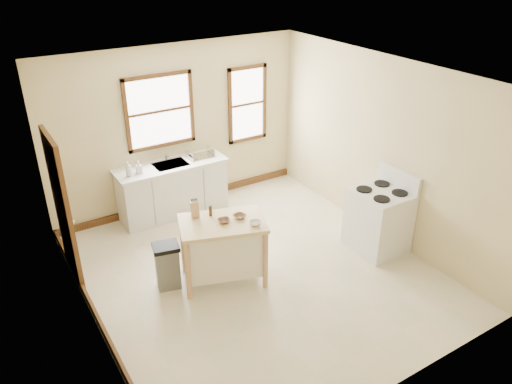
% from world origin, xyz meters
% --- Properties ---
extents(floor, '(5.00, 5.00, 0.00)m').
position_xyz_m(floor, '(0.00, 0.00, 0.00)').
color(floor, beige).
rests_on(floor, ground).
extents(ceiling, '(5.00, 5.00, 0.00)m').
position_xyz_m(ceiling, '(0.00, 0.00, 2.80)').
color(ceiling, white).
rests_on(ceiling, ground).
extents(wall_back, '(4.50, 0.04, 2.80)m').
position_xyz_m(wall_back, '(0.00, 2.50, 1.40)').
color(wall_back, beige).
rests_on(wall_back, ground).
extents(wall_left, '(0.04, 5.00, 2.80)m').
position_xyz_m(wall_left, '(-2.25, 0.00, 1.40)').
color(wall_left, beige).
rests_on(wall_left, ground).
extents(wall_right, '(0.04, 5.00, 2.80)m').
position_xyz_m(wall_right, '(2.25, 0.00, 1.40)').
color(wall_right, beige).
rests_on(wall_right, ground).
extents(window_main, '(1.17, 0.06, 1.22)m').
position_xyz_m(window_main, '(-0.30, 2.48, 1.75)').
color(window_main, '#402311').
rests_on(window_main, wall_back).
extents(window_side, '(0.77, 0.06, 1.37)m').
position_xyz_m(window_side, '(1.35, 2.48, 1.60)').
color(window_side, '#402311').
rests_on(window_side, wall_back).
extents(door_left, '(0.06, 0.90, 2.10)m').
position_xyz_m(door_left, '(-2.21, 1.30, 1.05)').
color(door_left, '#402311').
rests_on(door_left, ground).
extents(baseboard_back, '(4.50, 0.04, 0.12)m').
position_xyz_m(baseboard_back, '(0.00, 2.47, 0.06)').
color(baseboard_back, '#402311').
rests_on(baseboard_back, ground).
extents(baseboard_left, '(0.04, 5.00, 0.12)m').
position_xyz_m(baseboard_left, '(-2.22, 0.00, 0.06)').
color(baseboard_left, '#402311').
rests_on(baseboard_left, ground).
extents(sink_counter, '(1.86, 0.62, 0.92)m').
position_xyz_m(sink_counter, '(-0.30, 2.20, 0.46)').
color(sink_counter, silver).
rests_on(sink_counter, ground).
extents(faucet, '(0.03, 0.03, 0.22)m').
position_xyz_m(faucet, '(-0.30, 2.38, 1.03)').
color(faucet, silver).
rests_on(faucet, sink_counter).
extents(soap_bottle_a, '(0.12, 0.12, 0.25)m').
position_xyz_m(soap_bottle_a, '(-1.03, 2.12, 1.04)').
color(soap_bottle_a, '#B2B2B2').
rests_on(soap_bottle_a, sink_counter).
extents(soap_bottle_b, '(0.10, 0.10, 0.20)m').
position_xyz_m(soap_bottle_b, '(-0.86, 2.15, 1.02)').
color(soap_bottle_b, '#B2B2B2').
rests_on(soap_bottle_b, sink_counter).
extents(dish_rack, '(0.50, 0.41, 0.11)m').
position_xyz_m(dish_rack, '(0.25, 2.22, 0.97)').
color(dish_rack, silver).
rests_on(dish_rack, sink_counter).
extents(kitchen_island, '(1.30, 1.04, 0.92)m').
position_xyz_m(kitchen_island, '(-0.47, 0.10, 0.46)').
color(kitchen_island, tan).
rests_on(kitchen_island, ground).
extents(knife_block, '(0.12, 0.12, 0.20)m').
position_xyz_m(knife_block, '(-0.71, 0.42, 1.02)').
color(knife_block, tan).
rests_on(knife_block, kitchen_island).
extents(pepper_grinder, '(0.06, 0.06, 0.15)m').
position_xyz_m(pepper_grinder, '(-0.52, 0.32, 1.00)').
color(pepper_grinder, '#3E2210').
rests_on(pepper_grinder, kitchen_island).
extents(bowl_a, '(0.19, 0.19, 0.04)m').
position_xyz_m(bowl_a, '(-0.45, 0.08, 0.94)').
color(bowl_a, brown).
rests_on(bowl_a, kitchen_island).
extents(bowl_b, '(0.19, 0.19, 0.04)m').
position_xyz_m(bowl_b, '(-0.22, 0.07, 0.94)').
color(bowl_b, brown).
rests_on(bowl_b, kitchen_island).
extents(bowl_c, '(0.17, 0.17, 0.05)m').
position_xyz_m(bowl_c, '(-0.14, -0.19, 0.95)').
color(bowl_c, silver).
rests_on(bowl_c, kitchen_island).
extents(trash_bin, '(0.40, 0.36, 0.66)m').
position_xyz_m(trash_bin, '(-1.18, 0.35, 0.33)').
color(trash_bin, slate).
rests_on(trash_bin, ground).
extents(gas_stove, '(0.77, 0.79, 1.23)m').
position_xyz_m(gas_stove, '(1.88, -0.43, 0.62)').
color(gas_stove, silver).
rests_on(gas_stove, ground).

